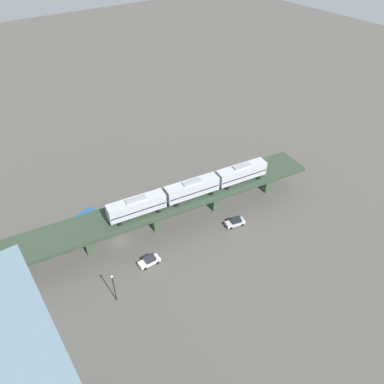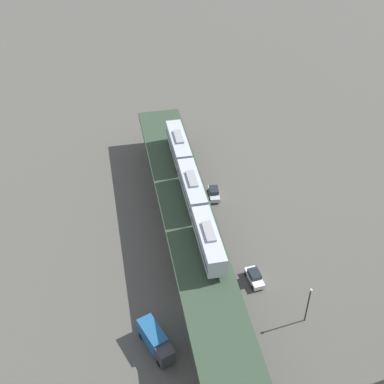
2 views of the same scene
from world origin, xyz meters
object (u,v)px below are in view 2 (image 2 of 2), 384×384
object	(u,v)px
subway_train	(192,187)
delivery_truck	(156,340)
street_car_white	(254,277)
street_car_silver	(214,193)
street_lamp	(308,302)

from	to	relation	value
subway_train	delivery_truck	distance (m)	25.86
subway_train	street_car_white	size ratio (longest dim) A/B	8.37
street_car_silver	street_lamp	xyz separation A→B (m)	(-2.66, 30.89, 3.17)
street_lamp	street_car_silver	bearing A→B (deg)	-85.08
street_car_silver	street_lamp	bearing A→B (deg)	94.92
subway_train	delivery_truck	xyz separation A→B (m)	(12.57, 21.22, -7.76)
street_lamp	street_car_white	bearing A→B (deg)	-67.07
street_car_silver	street_lamp	distance (m)	31.17
delivery_truck	street_lamp	bearing A→B (deg)	173.50
delivery_truck	street_lamp	world-z (taller)	street_lamp
street_car_white	delivery_truck	bearing A→B (deg)	20.73
subway_train	street_lamp	size ratio (longest dim) A/B	5.37
street_car_white	delivery_truck	xyz separation A→B (m)	(18.04, 6.83, 0.82)
street_car_white	street_lamp	bearing A→B (deg)	112.93
subway_train	street_car_silver	distance (m)	13.07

